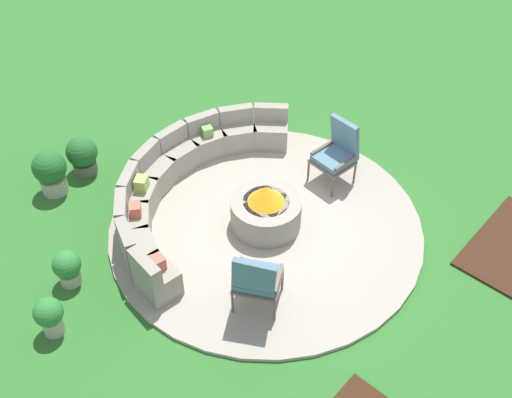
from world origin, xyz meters
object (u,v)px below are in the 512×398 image
object	(u,v)px
potted_plant_2	(67,267)
lounge_chair_front_right	(338,151)
potted_plant_0	(50,171)
fire_pit	(266,210)
curved_stone_bench	(182,182)
potted_plant_3	(82,154)
potted_plant_1	(49,315)
lounge_chair_front_left	(256,279)

from	to	relation	value
potted_plant_2	lounge_chair_front_right	bearing A→B (deg)	-19.47
lounge_chair_front_right	potted_plant_2	bearing A→B (deg)	77.20
potted_plant_0	potted_plant_2	distance (m)	2.01
fire_pit	lounge_chair_front_right	size ratio (longest dim) A/B	0.95
curved_stone_bench	lounge_chair_front_right	world-z (taller)	lounge_chair_front_right
fire_pit	potted_plant_2	size ratio (longest dim) A/B	1.89
lounge_chair_front_right	potted_plant_3	size ratio (longest dim) A/B	1.67
potted_plant_1	potted_plant_2	world-z (taller)	potted_plant_1
lounge_chair_front_left	potted_plant_2	world-z (taller)	lounge_chair_front_left
potted_plant_0	potted_plant_3	size ratio (longest dim) A/B	1.15
fire_pit	lounge_chair_front_left	distance (m)	1.57
curved_stone_bench	potted_plant_3	size ratio (longest dim) A/B	6.04
curved_stone_bench	lounge_chair_front_right	bearing A→B (deg)	-38.82
curved_stone_bench	fire_pit	bearing A→B (deg)	-74.02
lounge_chair_front_left	potted_plant_0	size ratio (longest dim) A/B	1.41
potted_plant_2	fire_pit	bearing A→B (deg)	-26.59
curved_stone_bench	lounge_chair_front_left	xyz separation A→B (m)	(-0.84, -2.33, 0.27)
fire_pit	potted_plant_0	size ratio (longest dim) A/B	1.38
lounge_chair_front_left	potted_plant_3	world-z (taller)	lounge_chair_front_left
fire_pit	potted_plant_0	bearing A→B (deg)	118.47
fire_pit	potted_plant_3	xyz separation A→B (m)	(-1.04, 3.12, 0.01)
lounge_chair_front_right	potted_plant_2	xyz separation A→B (m)	(-4.18, 1.48, -0.33)
lounge_chair_front_left	potted_plant_0	xyz separation A→B (m)	(-0.42, 4.00, -0.20)
lounge_chair_front_left	potted_plant_3	xyz separation A→B (m)	(0.20, 4.04, -0.26)
potted_plant_0	potted_plant_3	world-z (taller)	potted_plant_0
curved_stone_bench	potted_plant_1	size ratio (longest dim) A/B	6.75
fire_pit	potted_plant_0	xyz separation A→B (m)	(-1.67, 3.08, 0.06)
potted_plant_1	potted_plant_3	distance (m)	3.22
potted_plant_2	potted_plant_3	xyz separation A→B (m)	(1.59, 1.80, 0.06)
lounge_chair_front_right	potted_plant_0	bearing A→B (deg)	51.45
curved_stone_bench	potted_plant_0	distance (m)	2.10
lounge_chair_front_left	potted_plant_0	world-z (taller)	lounge_chair_front_left
lounge_chair_front_right	potted_plant_3	world-z (taller)	lounge_chair_front_right
potted_plant_3	potted_plant_1	bearing A→B (deg)	-133.83
lounge_chair_front_right	potted_plant_1	bearing A→B (deg)	85.46
potted_plant_0	potted_plant_2	size ratio (longest dim) A/B	1.37
fire_pit	potted_plant_3	bearing A→B (deg)	108.47
lounge_chair_front_right	potted_plant_1	size ratio (longest dim) A/B	1.86
lounge_chair_front_left	lounge_chair_front_right	world-z (taller)	lounge_chair_front_right
fire_pit	lounge_chair_front_left	xyz separation A→B (m)	(-1.25, -0.92, 0.27)
lounge_chair_front_right	potted_plant_2	world-z (taller)	lounge_chair_front_right
potted_plant_3	potted_plant_2	bearing A→B (deg)	-131.49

